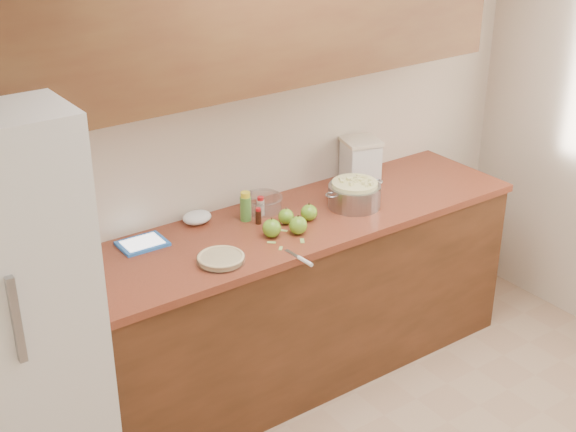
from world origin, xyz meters
TOP-DOWN VIEW (x-y plane):
  - room_shell at (0.00, 0.00)m, footprint 3.60×3.60m
  - counter_run at (0.00, 1.48)m, footprint 2.64×0.68m
  - upper_cabinets at (0.00, 1.63)m, footprint 2.60×0.34m
  - pie at (-0.46, 1.31)m, footprint 0.22×0.22m
  - colander at (0.42, 1.43)m, footprint 0.37×0.27m
  - flour_canister at (0.67, 1.68)m, footprint 0.24×0.24m
  - tablet at (-0.67, 1.67)m, footprint 0.22×0.17m
  - paring_knife at (-0.15, 1.09)m, footprint 0.03×0.20m
  - lemon_bottle at (-0.13, 1.61)m, footprint 0.06×0.06m
  - cinnamon_shaker at (-0.03, 1.63)m, footprint 0.04×0.04m
  - vanilla_bottle at (-0.10, 1.54)m, footprint 0.03×0.03m
  - mixing_bowl at (0.01, 1.66)m, footprint 0.21×0.21m
  - paper_towel at (-0.34, 1.72)m, footprint 0.16×0.14m
  - apple_left at (-0.13, 1.38)m, footprint 0.09×0.09m
  - apple_center at (0.01, 1.46)m, footprint 0.08×0.08m
  - apple_front at (-0.00, 1.34)m, footprint 0.09×0.09m
  - apple_extra at (0.13, 1.43)m, footprint 0.08×0.08m
  - peel_a at (-0.16, 1.26)m, footprint 0.04×0.04m
  - peel_b at (-0.03, 1.26)m, footprint 0.04×0.05m
  - peel_c at (-0.16, 1.33)m, footprint 0.04×0.04m
  - peel_d at (-0.04, 1.40)m, footprint 0.03×0.04m
  - peel_e at (-0.11, 1.40)m, footprint 0.04×0.04m

SIDE VIEW (x-z plane):
  - counter_run at x=0.00m, z-range 0.00..0.92m
  - peel_a at x=-0.16m, z-range 0.92..0.92m
  - peel_b at x=-0.03m, z-range 0.92..0.92m
  - peel_c at x=-0.16m, z-range 0.92..0.92m
  - peel_d at x=-0.04m, z-range 0.92..0.92m
  - peel_e at x=-0.11m, z-range 0.92..0.92m
  - tablet at x=-0.67m, z-range 0.92..0.94m
  - paring_knife at x=-0.15m, z-range 0.92..0.94m
  - pie at x=-0.46m, z-range 0.92..0.96m
  - paper_towel at x=-0.34m, z-range 0.92..0.98m
  - apple_center at x=0.01m, z-range 0.91..1.00m
  - vanilla_bottle at x=-0.10m, z-range 0.92..1.00m
  - apple_extra at x=0.13m, z-range 0.91..1.01m
  - mixing_bowl at x=0.01m, z-range 0.92..1.00m
  - apple_front at x=0.00m, z-range 0.91..1.02m
  - apple_left at x=-0.13m, z-range 0.91..1.02m
  - cinnamon_shaker at x=-0.03m, z-range 0.92..1.01m
  - colander at x=0.42m, z-range 0.92..1.05m
  - lemon_bottle at x=-0.13m, z-range 0.92..1.07m
  - flour_canister at x=0.67m, z-range 0.92..1.16m
  - room_shell at x=0.00m, z-range -0.50..3.10m
  - upper_cabinets at x=0.00m, z-range 1.60..2.30m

